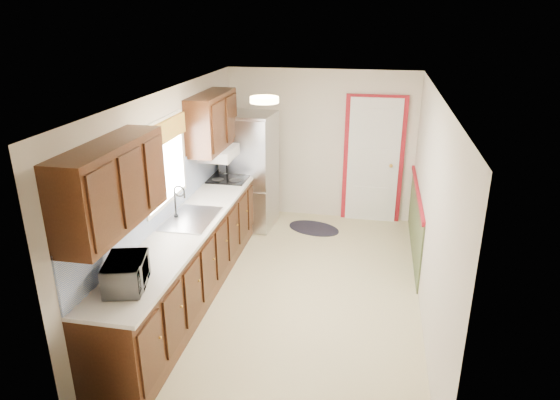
% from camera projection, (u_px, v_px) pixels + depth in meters
% --- Properties ---
extents(room_shell, '(3.20, 5.20, 2.52)m').
position_uv_depth(room_shell, '(295.00, 199.00, 5.71)').
color(room_shell, '#C8BD8D').
rests_on(room_shell, ground).
extents(kitchen_run, '(0.63, 4.00, 2.20)m').
position_uv_depth(kitchen_run, '(186.00, 232.00, 5.81)').
color(kitchen_run, '#32180B').
rests_on(kitchen_run, ground).
extents(back_wall_trim, '(1.12, 2.30, 2.08)m').
position_uv_depth(back_wall_trim, '(382.00, 173.00, 7.67)').
color(back_wall_trim, maroon).
rests_on(back_wall_trim, ground).
extents(ceiling_fixture, '(0.30, 0.30, 0.06)m').
position_uv_depth(ceiling_fixture, '(264.00, 100.00, 5.17)').
color(ceiling_fixture, '#FFD88C').
rests_on(ceiling_fixture, room_shell).
extents(microwave, '(0.39, 0.54, 0.33)m').
position_uv_depth(microwave, '(126.00, 271.00, 4.34)').
color(microwave, white).
rests_on(microwave, kitchen_run).
extents(refrigerator, '(0.80, 0.78, 1.80)m').
position_uv_depth(refrigerator, '(250.00, 171.00, 7.74)').
color(refrigerator, '#B7B7BC').
rests_on(refrigerator, ground).
extents(rug, '(0.96, 0.78, 0.01)m').
position_uv_depth(rug, '(314.00, 228.00, 7.88)').
color(rug, black).
rests_on(rug, ground).
extents(cooktop, '(0.54, 0.65, 0.02)m').
position_uv_depth(cooktop, '(230.00, 177.00, 7.28)').
color(cooktop, black).
rests_on(cooktop, kitchen_run).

